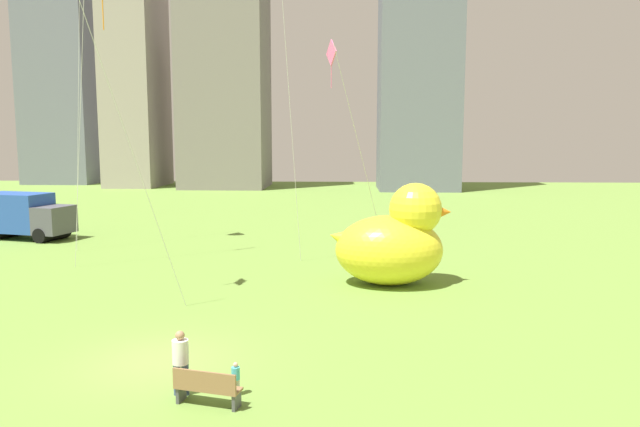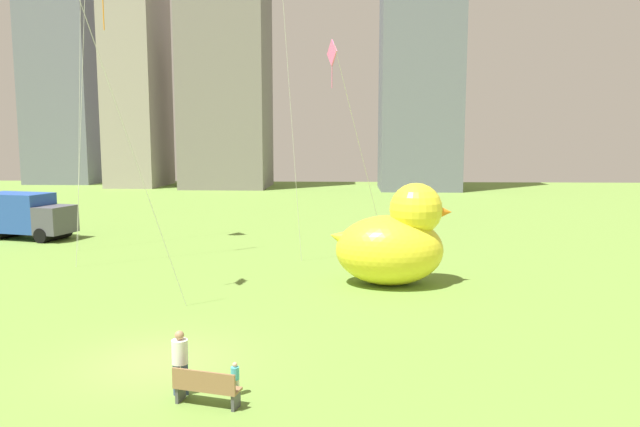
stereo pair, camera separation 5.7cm
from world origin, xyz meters
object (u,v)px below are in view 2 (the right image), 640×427
park_bench (206,387)px  giant_inflatable_duck (394,242)px  person_child (235,377)px  person_adult (180,359)px  box_truck (26,216)px  kite_pink (334,62)px

park_bench → giant_inflatable_duck: size_ratio=0.32×
person_child → giant_inflatable_duck: (4.71, 11.39, 1.40)m
person_adult → box_truck: size_ratio=0.26×
person_adult → park_bench: bearing=-38.1°
person_child → box_truck: size_ratio=0.14×
giant_inflatable_duck → box_truck: 24.53m
box_truck → kite_pink: (19.40, -6.27, 8.49)m
park_bench → person_adult: (-0.77, 0.61, 0.42)m
person_adult → person_child: (1.34, 0.01, -0.43)m
person_child → person_adult: bearing=-179.4°
box_truck → person_adult: bearing=-54.1°
person_child → giant_inflatable_duck: giant_inflatable_duck is taller
giant_inflatable_duck → kite_pink: (-2.67, 4.45, 8.07)m
giant_inflatable_duck → park_bench: bearing=-113.7°
park_bench → giant_inflatable_duck: (5.28, 12.01, 1.39)m
person_child → kite_pink: 18.57m
park_bench → box_truck: (-16.78, 22.73, 0.97)m
box_truck → park_bench: bearing=-53.6°
person_adult → person_child: bearing=0.6°
kite_pink → park_bench: bearing=-99.0°
kite_pink → giant_inflatable_duck: bearing=-59.1°
park_bench → box_truck: 28.27m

